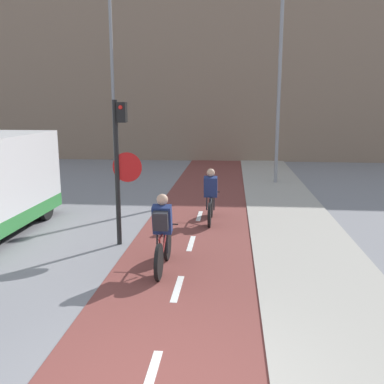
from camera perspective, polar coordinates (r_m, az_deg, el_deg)
The scene contains 6 objects.
building_row_background at distance 27.05m, azimuth 3.59°, elevation 15.74°, with size 60.00×5.20×10.28m.
traffic_light_pole at distance 9.71m, azimuth -9.56°, elevation 4.58°, with size 0.67×0.25×3.29m.
street_lamp_far at distance 20.03m, azimuth -10.61°, elevation 16.10°, with size 0.36×0.36×8.07m.
street_lamp_sidewalk at distance 17.69m, azimuth 11.64°, elevation 15.95°, with size 0.36×0.36×7.64m.
cyclist_near at distance 8.31m, azimuth -3.94°, elevation -5.73°, with size 0.46×1.74×1.53m.
cyclist_far at distance 11.69m, azimuth 2.49°, elevation -0.86°, with size 0.46×1.71×1.49m.
Camera 1 is at (0.91, -3.95, 3.19)m, focal length 40.00 mm.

